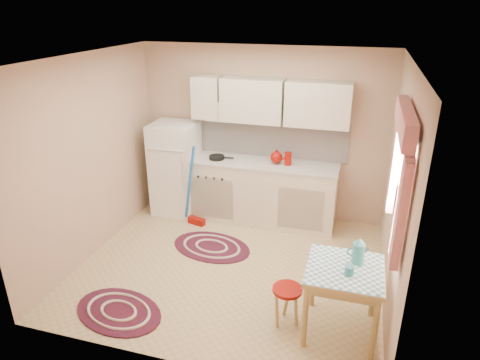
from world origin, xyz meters
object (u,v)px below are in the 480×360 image
table (341,300)px  stool (287,305)px  base_cabinets (258,193)px  fridge (176,169)px

table → stool: 0.55m
base_cabinets → stool: base_cabinets is taller
base_cabinets → table: bearing=-56.8°
fridge → base_cabinets: size_ratio=0.62×
fridge → table: 3.32m
base_cabinets → stool: size_ratio=5.36×
table → stool: (-0.52, -0.04, -0.15)m
table → stool: bearing=-175.3°
fridge → stool: fridge is taller
fridge → table: fridge is taller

